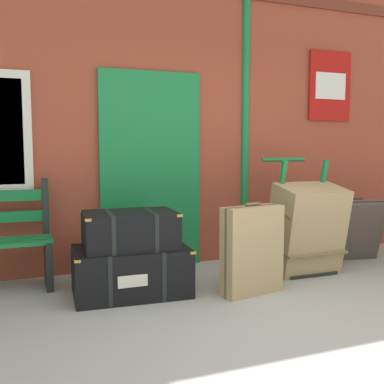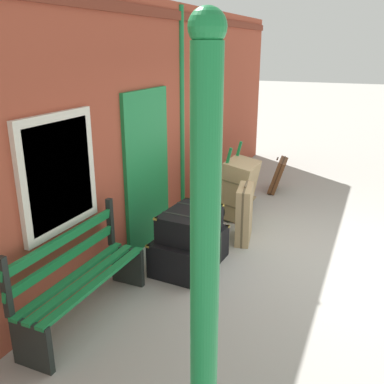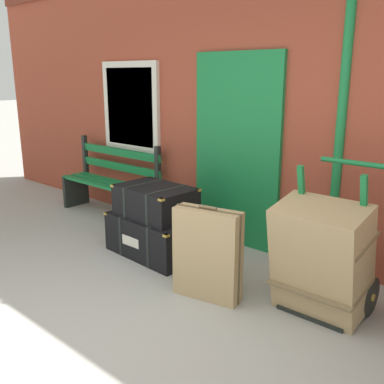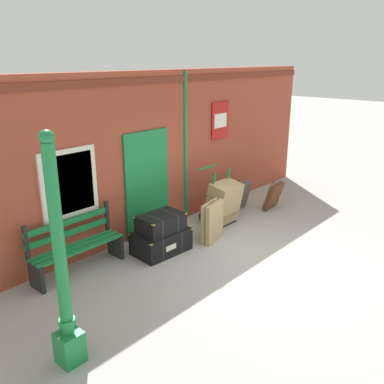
{
  "view_description": "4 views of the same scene",
  "coord_description": "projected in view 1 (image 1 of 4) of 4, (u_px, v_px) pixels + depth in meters",
  "views": [
    {
      "loc": [
        -1.77,
        -2.29,
        1.31
      ],
      "look_at": [
        -0.16,
        1.83,
        0.87
      ],
      "focal_mm": 42.8,
      "sensor_mm": 36.0,
      "label": 1
    },
    {
      "loc": [
        -5.25,
        -0.34,
        2.6
      ],
      "look_at": [
        -0.11,
        1.9,
        0.71
      ],
      "focal_mm": 40.33,
      "sensor_mm": 36.0,
      "label": 2
    },
    {
      "loc": [
        2.34,
        -1.45,
        1.86
      ],
      "look_at": [
        -0.44,
        1.73,
        0.73
      ],
      "focal_mm": 41.0,
      "sensor_mm": 36.0,
      "label": 3
    },
    {
      "loc": [
        -5.59,
        -3.41,
        3.43
      ],
      "look_at": [
        0.32,
        1.89,
        0.82
      ],
      "focal_mm": 38.5,
      "sensor_mm": 36.0,
      "label": 4
    }
  ],
  "objects": [
    {
      "name": "ground_plane",
      "position": [
        321.0,
        354.0,
        2.89
      ],
      "size": [
        60.0,
        60.0,
        0.0
      ],
      "primitive_type": "plane",
      "color": "#A3A099"
    },
    {
      "name": "steamer_trunk_base",
      "position": [
        131.0,
        271.0,
        4.07
      ],
      "size": [
        1.05,
        0.71,
        0.43
      ],
      "color": "black",
      "rests_on": "ground"
    },
    {
      "name": "large_brown_trunk",
      "position": [
        307.0,
        228.0,
        4.7
      ],
      "size": [
        0.7,
        0.59,
        0.95
      ],
      "color": "tan",
      "rests_on": "ground"
    },
    {
      "name": "suitcase_umber",
      "position": [
        252.0,
        250.0,
        4.06
      ],
      "size": [
        0.61,
        0.3,
        0.83
      ],
      "color": "tan",
      "rests_on": "ground"
    },
    {
      "name": "suitcase_oxblood",
      "position": [
        357.0,
        230.0,
        5.24
      ],
      "size": [
        0.63,
        0.44,
        0.73
      ],
      "color": "#51473D",
      "rests_on": "ground"
    },
    {
      "name": "steamer_trunk_middle",
      "position": [
        130.0,
        230.0,
        4.02
      ],
      "size": [
        0.84,
        0.6,
        0.33
      ],
      "color": "black",
      "rests_on": "steamer_trunk_base"
    },
    {
      "name": "brick_facade",
      "position": [
        179.0,
        121.0,
        5.13
      ],
      "size": [
        10.4,
        0.35,
        3.2
      ],
      "color": "#9E422D",
      "rests_on": "ground"
    },
    {
      "name": "porters_trolley",
      "position": [
        296.0,
        244.0,
        4.89
      ],
      "size": [
        0.71,
        0.64,
        1.19
      ],
      "color": "black",
      "rests_on": "ground"
    }
  ]
}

